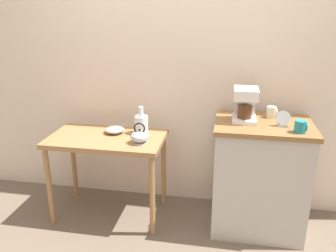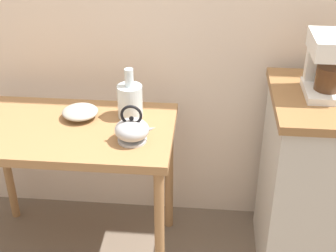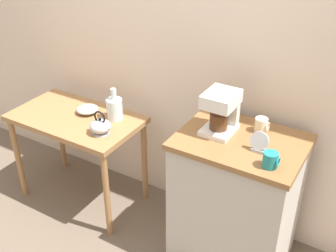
% 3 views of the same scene
% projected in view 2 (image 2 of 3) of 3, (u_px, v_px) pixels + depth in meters
% --- Properties ---
extents(wooden_table, '(0.96, 0.55, 0.74)m').
position_uv_depth(wooden_table, '(69.00, 145.00, 2.21)').
color(wooden_table, '#9E7044').
rests_on(wooden_table, ground_plane).
extents(bowl_stoneware, '(0.16, 0.16, 0.05)m').
position_uv_depth(bowl_stoneware, '(80.00, 112.00, 2.22)').
color(bowl_stoneware, '#9E998C').
rests_on(bowl_stoneware, wooden_table).
extents(teakettle, '(0.18, 0.15, 0.17)m').
position_uv_depth(teakettle, '(132.00, 130.00, 2.04)').
color(teakettle, '#B2B5BA').
rests_on(teakettle, wooden_table).
extents(glass_carafe_vase, '(0.12, 0.12, 0.24)m').
position_uv_depth(glass_carafe_vase, '(130.00, 100.00, 2.21)').
color(glass_carafe_vase, silver).
rests_on(glass_carafe_vase, wooden_table).
extents(coffee_maker, '(0.18, 0.22, 0.26)m').
position_uv_depth(coffee_maker, '(330.00, 61.00, 1.98)').
color(coffee_maker, white).
rests_on(coffee_maker, kitchen_counter).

